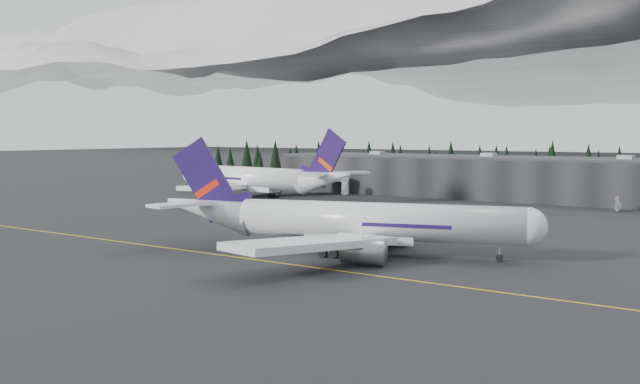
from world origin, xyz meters
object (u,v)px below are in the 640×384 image
Objects in this scene: jet_parked at (258,179)px; gse_vehicle_b at (618,209)px; jet_main at (345,221)px; terminal at (520,178)px; gse_vehicle_a at (346,193)px.

jet_parked is 18.32× the size of gse_vehicle_b.
jet_main is at bearing 145.12° from jet_parked.
terminal is at bearing -148.95° from gse_vehicle_b.
terminal is at bearing -137.84° from jet_parked.
gse_vehicle_a is at bearing -115.57° from gse_vehicle_b.
terminal is 114.42m from jet_main.
jet_parked reaches higher than jet_main.
jet_main reaches higher than gse_vehicle_b.
terminal is 29.06× the size of gse_vehicle_a.
terminal is 79.36m from jet_parked.
terminal is at bearing 22.61° from gse_vehicle_a.
gse_vehicle_a is 82.02m from gse_vehicle_b.
gse_vehicle_b is (22.08, 91.90, -4.71)m from jet_main.
gse_vehicle_a is at bearing -117.15° from jet_parked.
jet_main is (11.22, -113.86, -0.92)m from terminal.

